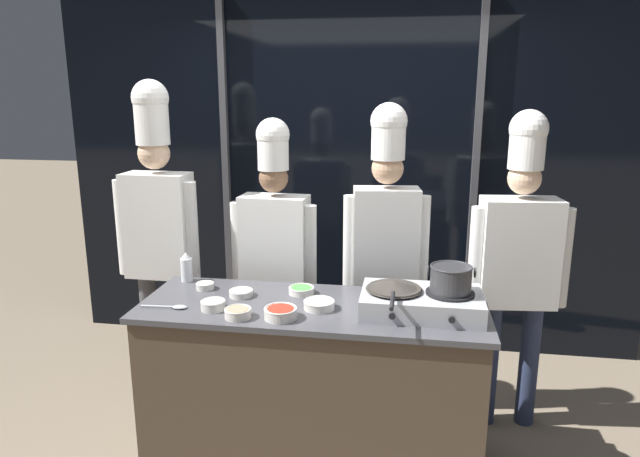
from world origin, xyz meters
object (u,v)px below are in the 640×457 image
at_px(frying_pan, 394,286).
at_px(chef_sous, 275,243).
at_px(portable_stove, 421,302).
at_px(prep_bowl_garlic, 213,304).
at_px(chef_line, 386,235).
at_px(stock_pot, 451,278).
at_px(prep_bowl_onion, 319,304).
at_px(prep_bowl_chicken, 241,293).
at_px(prep_bowl_chili_flakes, 281,312).
at_px(chef_head, 158,218).
at_px(prep_bowl_noodles, 205,285).
at_px(squeeze_bottle_clear, 187,267).
at_px(chef_pastry, 518,252).
at_px(prep_bowl_mushrooms, 238,312).
at_px(serving_spoon_slotted, 173,307).
at_px(prep_bowl_scallions, 301,290).

bearing_deg(frying_pan, chef_sous, 141.50).
xyz_separation_m(portable_stove, prep_bowl_garlic, (-1.05, -0.13, -0.03)).
relative_size(frying_pan, chef_line, 0.26).
xyz_separation_m(stock_pot, prep_bowl_onion, (-0.65, -0.03, -0.16)).
bearing_deg(prep_bowl_chicken, stock_pot, -4.19).
xyz_separation_m(prep_bowl_chili_flakes, chef_head, (-0.95, 0.74, 0.27)).
relative_size(prep_bowl_onion, prep_bowl_chili_flakes, 0.98).
xyz_separation_m(frying_pan, prep_bowl_noodles, (-1.06, 0.16, -0.12)).
relative_size(portable_stove, chef_head, 0.29).
bearing_deg(prep_bowl_chicken, squeeze_bottle_clear, 153.68).
xyz_separation_m(stock_pot, chef_pastry, (0.41, 0.53, 0.00)).
distance_m(frying_pan, prep_bowl_garlic, 0.92).
height_order(prep_bowl_mushrooms, chef_line, chef_line).
xyz_separation_m(prep_bowl_onion, chef_pastry, (1.06, 0.56, 0.16)).
relative_size(prep_bowl_garlic, chef_pastry, 0.07).
height_order(prep_bowl_mushrooms, chef_pastry, chef_pastry).
relative_size(prep_bowl_mushrooms, chef_pastry, 0.07).
bearing_deg(stock_pot, prep_bowl_mushrooms, -168.50).
bearing_deg(prep_bowl_noodles, portable_stove, -7.53).
distance_m(stock_pot, prep_bowl_onion, 0.67).
xyz_separation_m(frying_pan, prep_bowl_mushrooms, (-0.75, -0.20, -0.11)).
relative_size(portable_stove, serving_spoon_slotted, 2.44).
height_order(prep_bowl_chili_flakes, chef_pastry, chef_pastry).
relative_size(frying_pan, chef_sous, 0.27).
distance_m(portable_stove, prep_bowl_onion, 0.52).
bearing_deg(squeeze_bottle_clear, prep_bowl_chicken, -26.32).
bearing_deg(chef_head, prep_bowl_mushrooms, 135.19).
bearing_deg(prep_bowl_scallions, chef_pastry, 16.57).
bearing_deg(prep_bowl_garlic, chef_head, 130.83).
bearing_deg(chef_line, portable_stove, 101.77).
height_order(prep_bowl_noodles, prep_bowl_chili_flakes, prep_bowl_chili_flakes).
height_order(frying_pan, chef_head, chef_head).
bearing_deg(prep_bowl_chicken, chef_pastry, 16.50).
distance_m(squeeze_bottle_clear, prep_bowl_scallions, 0.71).
bearing_deg(squeeze_bottle_clear, prep_bowl_mushrooms, -46.40).
xyz_separation_m(prep_bowl_scallions, chef_pastry, (1.19, 0.35, 0.17)).
distance_m(squeeze_bottle_clear, prep_bowl_onion, 0.89).
bearing_deg(chef_pastry, stock_pot, 46.40).
relative_size(frying_pan, prep_bowl_scallions, 3.49).
xyz_separation_m(prep_bowl_chicken, prep_bowl_scallions, (0.32, 0.09, 0.00)).
relative_size(frying_pan, stock_pot, 2.11).
bearing_deg(chef_sous, prep_bowl_onion, 124.19).
bearing_deg(prep_bowl_chili_flakes, prep_bowl_mushrooms, -173.63).
height_order(prep_bowl_onion, prep_bowl_garlic, prep_bowl_garlic).
bearing_deg(prep_bowl_onion, chef_line, 64.11).
distance_m(prep_bowl_garlic, serving_spoon_slotted, 0.21).
bearing_deg(squeeze_bottle_clear, frying_pan, -12.86).
height_order(frying_pan, prep_bowl_mushrooms, frying_pan).
bearing_deg(squeeze_bottle_clear, stock_pot, -10.33).
bearing_deg(prep_bowl_chicken, frying_pan, -5.95).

